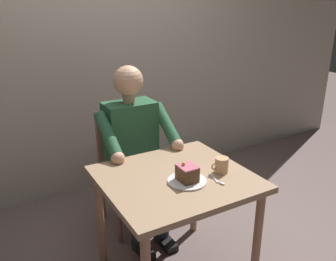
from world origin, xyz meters
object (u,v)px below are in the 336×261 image
Objects in this scene: cake_slice at (187,173)px; coffee_cup at (221,165)px; chair at (127,162)px; dessert_spoon at (218,181)px; dining_table at (175,190)px; seated_person at (135,151)px.

cake_slice is 0.99× the size of coffee_cup.
chair is 7.87× the size of cake_slice.
chair is 6.33× the size of dessert_spoon.
cake_slice reaches higher than dining_table.
dessert_spoon is at bearing 134.82° from dining_table.
coffee_cup is at bearing 107.53° from chair.
dessert_spoon is at bearing 151.08° from cake_slice.
chair is 0.87m from cake_slice.
dessert_spoon is at bearing 103.35° from seated_person.
chair is 0.96m from dessert_spoon.
dessert_spoon is (-0.16, 0.09, -0.05)m from cake_slice.
chair is at bearing -88.59° from cake_slice.
seated_person is 10.86× the size of coffee_cup.
seated_person is at bearing 90.00° from chair.
seated_person is at bearing -90.00° from dining_table.
coffee_cup is 0.13m from dessert_spoon.
seated_person reaches higher than coffee_cup.
seated_person is 0.67m from cake_slice.
dining_table is 5.97× the size of dessert_spoon.
cake_slice is (-0.02, 0.66, 0.11)m from seated_person.
cake_slice is at bearing 0.13° from coffee_cup.
dining_table is 0.18m from cake_slice.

